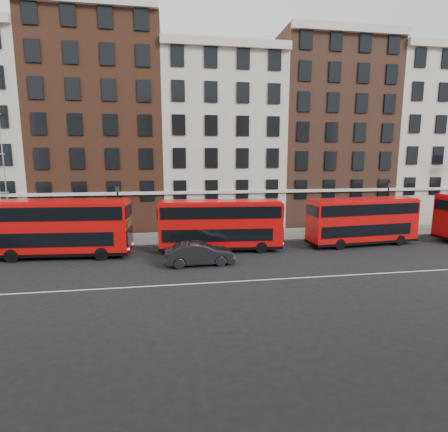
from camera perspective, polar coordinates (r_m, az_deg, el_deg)
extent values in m
plane|color=black|center=(24.44, 5.58, -8.76)|extent=(120.00, 120.00, 0.00)
cube|color=gray|center=(34.32, 1.15, -3.28)|extent=(80.00, 5.00, 0.15)
cube|color=gray|center=(31.93, 1.95, -4.24)|extent=(80.00, 0.30, 0.16)
cube|color=white|center=(22.62, 6.88, -10.29)|extent=(70.00, 0.12, 0.01)
cube|color=brown|center=(41.17, -19.16, 13.62)|extent=(12.80, 10.00, 22.00)
cube|color=#B3B09E|center=(40.94, -0.71, 12.04)|extent=(12.80, 10.00, 19.00)
cube|color=beige|center=(37.37, 0.57, 26.51)|extent=(12.80, 0.50, 0.80)
cube|color=brown|center=(44.69, 16.18, 12.74)|extent=(12.80, 10.00, 21.00)
cube|color=beige|center=(41.97, 20.28, 26.89)|extent=(12.80, 0.50, 0.80)
cube|color=#B8B19F|center=(51.37, 29.42, 10.87)|extent=(12.80, 10.00, 20.00)
cube|color=red|center=(29.64, -25.42, -1.72)|extent=(10.79, 3.34, 4.00)
cube|color=black|center=(30.03, -25.17, -5.24)|extent=(10.79, 3.38, 0.24)
cube|color=black|center=(29.88, -25.88, -3.01)|extent=(9.58, 3.32, 1.06)
cube|color=black|center=(29.45, -25.59, 0.65)|extent=(10.39, 3.39, 1.01)
cube|color=red|center=(29.35, -25.70, 2.21)|extent=(10.47, 3.11, 0.18)
cube|color=black|center=(28.34, -15.13, -3.22)|extent=(0.25, 2.23, 1.32)
cube|color=black|center=(28.13, -15.22, -1.07)|extent=(0.23, 1.92, 0.43)
cylinder|color=black|center=(27.93, -19.33, -5.86)|extent=(1.03, 0.36, 1.01)
cylinder|color=black|center=(30.06, -18.25, -4.74)|extent=(1.03, 0.36, 1.01)
cylinder|color=black|center=(30.23, -31.34, -5.57)|extent=(1.03, 0.36, 1.01)
cylinder|color=black|center=(32.21, -29.56, -4.58)|extent=(1.03, 0.36, 1.01)
cube|color=red|center=(28.76, -0.56, -1.42)|extent=(10.12, 3.17, 3.75)
cube|color=black|center=(29.14, -0.55, -4.82)|extent=(10.12, 3.21, 0.23)
cube|color=black|center=(28.86, -1.12, -2.68)|extent=(8.99, 3.15, 1.00)
cube|color=black|center=(28.56, -0.56, 0.87)|extent=(9.75, 3.22, 0.95)
cube|color=red|center=(28.46, -0.56, 2.38)|extent=(9.82, 2.96, 0.17)
cube|color=black|center=(29.66, 9.17, -2.66)|extent=(0.24, 2.09, 1.23)
cube|color=black|center=(29.47, 9.22, -0.73)|extent=(0.22, 1.80, 0.40)
cylinder|color=black|center=(28.50, 6.10, -5.14)|extent=(0.97, 0.34, 0.95)
cylinder|color=black|center=(30.53, 5.38, -4.15)|extent=(0.97, 0.34, 0.95)
cylinder|color=black|center=(28.05, -6.23, -5.38)|extent=(0.97, 0.34, 0.95)
cylinder|color=black|center=(30.11, -6.11, -4.35)|extent=(0.97, 0.34, 0.95)
cube|color=red|center=(33.06, 21.65, -0.73)|extent=(9.99, 3.23, 3.69)
cube|color=black|center=(33.38, 21.47, -3.66)|extent=(9.99, 3.27, 0.22)
cube|color=black|center=(33.00, 21.19, -1.83)|extent=(8.88, 3.20, 0.98)
cube|color=black|center=(32.89, 21.77, 1.24)|extent=(9.62, 3.27, 0.93)
cube|color=red|center=(32.80, 21.85, 2.53)|extent=(9.69, 3.02, 0.17)
cube|color=black|center=(36.28, 27.92, -1.48)|extent=(0.26, 2.05, 1.22)
cube|color=black|center=(36.13, 28.05, 0.08)|extent=(0.24, 1.78, 0.39)
cylinder|color=black|center=(34.54, 26.78, -3.55)|extent=(0.95, 0.35, 0.93)
cylinder|color=black|center=(36.10, 24.61, -2.87)|extent=(0.95, 0.35, 0.93)
cylinder|color=black|center=(30.98, 18.38, -4.41)|extent=(0.95, 0.35, 0.93)
cylinder|color=black|center=(32.71, 16.41, -3.59)|extent=(0.95, 0.35, 0.93)
imported|color=black|center=(25.34, -4.02, -6.14)|extent=(5.05, 1.92, 1.65)
cylinder|color=black|center=(31.97, -16.80, -0.28)|extent=(0.14, 0.14, 4.60)
cylinder|color=black|center=(32.35, -16.64, -3.78)|extent=(0.32, 0.32, 0.60)
cube|color=#262626|center=(31.66, -17.02, 4.27)|extent=(0.32, 0.32, 0.55)
cone|color=black|center=(31.63, -17.05, 4.90)|extent=(0.44, 0.44, 0.25)
cylinder|color=black|center=(38.79, 25.07, 0.87)|extent=(0.14, 0.14, 4.60)
cylinder|color=black|center=(39.10, 24.87, -2.03)|extent=(0.32, 0.32, 0.60)
cube|color=#262626|center=(38.53, 25.33, 4.62)|extent=(0.32, 0.32, 0.55)
cone|color=black|center=(38.51, 25.37, 5.14)|extent=(0.44, 0.44, 0.25)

